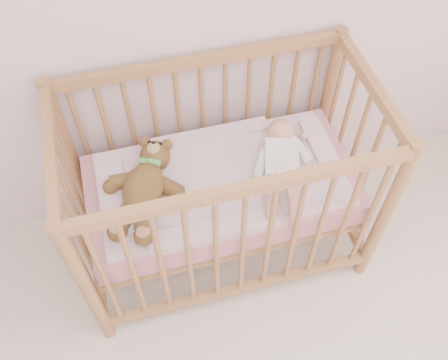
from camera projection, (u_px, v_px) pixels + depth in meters
name	position (u px, v px, depth m)	size (l,w,h in m)	color
crib	(221.00, 187.00, 2.30)	(1.36, 0.76, 1.00)	#AA7F48
mattress	(221.00, 189.00, 2.32)	(1.22, 0.62, 0.13)	#C47A8C
blanket	(221.00, 179.00, 2.26)	(1.10, 0.58, 0.06)	pink
baby	(282.00, 160.00, 2.23)	(0.27, 0.57, 0.14)	white
teddy_bear	(144.00, 188.00, 2.12)	(0.38, 0.55, 0.15)	brown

